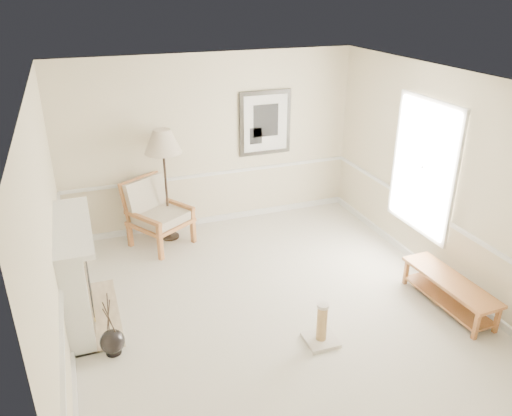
% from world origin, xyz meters
% --- Properties ---
extents(ground, '(5.50, 5.50, 0.00)m').
position_xyz_m(ground, '(0.00, 0.00, 0.00)').
color(ground, silver).
rests_on(ground, ground).
extents(room, '(5.04, 5.54, 2.92)m').
position_xyz_m(room, '(0.14, 0.08, 1.87)').
color(room, beige).
rests_on(room, ground).
extents(fireplace, '(0.64, 1.64, 1.31)m').
position_xyz_m(fireplace, '(-2.34, 0.60, 0.64)').
color(fireplace, white).
rests_on(fireplace, ground).
extents(floor_vase, '(0.28, 0.28, 0.82)m').
position_xyz_m(floor_vase, '(-2.04, -0.21, 0.15)').
color(floor_vase, black).
rests_on(floor_vase, ground).
extents(armchair, '(1.14, 1.16, 1.07)m').
position_xyz_m(armchair, '(-1.09, 2.31, 0.58)').
color(armchair, '#995831').
rests_on(armchair, ground).
extents(floor_lamp, '(0.59, 0.59, 1.84)m').
position_xyz_m(floor_lamp, '(-0.86, 2.40, 1.61)').
color(floor_lamp, black).
rests_on(floor_lamp, ground).
extents(bench, '(0.48, 1.44, 0.41)m').
position_xyz_m(bench, '(2.15, -0.79, 0.27)').
color(bench, '#995831').
rests_on(bench, ground).
extents(scratching_post, '(0.38, 0.38, 0.53)m').
position_xyz_m(scratching_post, '(0.28, -0.86, 0.17)').
color(scratching_post, beige).
rests_on(scratching_post, ground).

